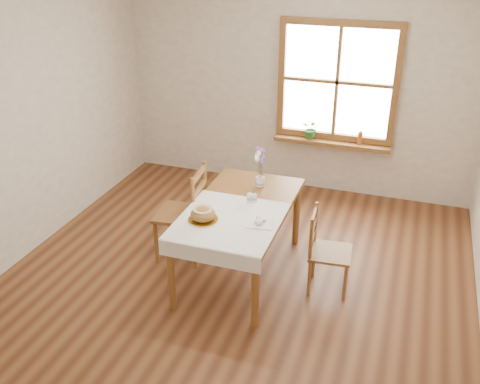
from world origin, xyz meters
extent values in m
plane|color=brown|center=(0.00, 0.00, 0.00)|extent=(5.00, 5.00, 0.00)
cube|color=silver|center=(0.00, 2.50, 1.30)|extent=(4.50, 0.10, 2.60)
cube|color=silver|center=(0.00, -2.50, 1.30)|extent=(4.50, 0.10, 2.60)
cube|color=silver|center=(-2.25, 0.00, 1.30)|extent=(0.10, 5.00, 2.60)
cube|color=white|center=(0.00, 0.00, 2.60)|extent=(4.50, 5.00, 0.10)
cube|color=brown|center=(0.50, 2.46, 2.14)|extent=(1.46, 0.08, 0.08)
cube|color=brown|center=(0.50, 2.46, 0.76)|extent=(1.46, 0.08, 0.08)
cube|color=brown|center=(-0.19, 2.46, 1.45)|extent=(0.08, 0.08, 1.30)
cube|color=brown|center=(1.19, 2.46, 1.45)|extent=(0.08, 0.08, 1.30)
cube|color=brown|center=(0.50, 2.46, 1.45)|extent=(0.04, 0.06, 1.30)
cube|color=brown|center=(0.50, 2.46, 1.45)|extent=(1.30, 0.06, 0.04)
cube|color=white|center=(0.50, 2.49, 1.45)|extent=(1.30, 0.01, 1.30)
cube|color=brown|center=(0.50, 2.40, 0.69)|extent=(1.46, 0.20, 0.05)
cube|color=brown|center=(0.00, 0.30, 0.72)|extent=(0.90, 1.60, 0.05)
cylinder|color=brown|center=(-0.39, -0.44, 0.35)|extent=(0.07, 0.07, 0.70)
cylinder|color=brown|center=(0.39, -0.44, 0.35)|extent=(0.07, 0.07, 0.70)
cylinder|color=brown|center=(-0.39, 1.04, 0.35)|extent=(0.07, 0.07, 0.70)
cylinder|color=brown|center=(0.39, 1.04, 0.35)|extent=(0.07, 0.07, 0.70)
cube|color=white|center=(0.00, 0.00, 0.76)|extent=(0.91, 0.99, 0.01)
cylinder|color=white|center=(-0.22, -0.09, 0.77)|extent=(0.29, 0.29, 0.01)
ellipsoid|color=olive|center=(-0.22, -0.09, 0.84)|extent=(0.23, 0.23, 0.12)
cube|color=white|center=(0.28, 0.02, 0.77)|extent=(0.26, 0.23, 0.01)
cylinder|color=white|center=(0.11, 0.41, 0.81)|extent=(0.06, 0.06, 0.09)
cylinder|color=white|center=(0.07, 0.39, 0.81)|extent=(0.07, 0.07, 0.10)
cylinder|color=white|center=(0.05, 0.77, 0.80)|extent=(0.09, 0.09, 0.10)
imported|color=#2F6F2C|center=(0.23, 2.40, 0.82)|extent=(0.29, 0.31, 0.20)
cylinder|color=#AC561F|center=(0.85, 2.40, 0.80)|extent=(0.07, 0.07, 0.17)
camera|label=1|loc=(1.46, -3.94, 3.12)|focal=40.00mm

